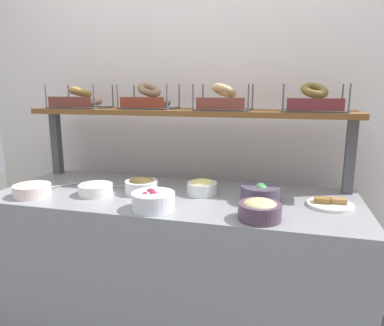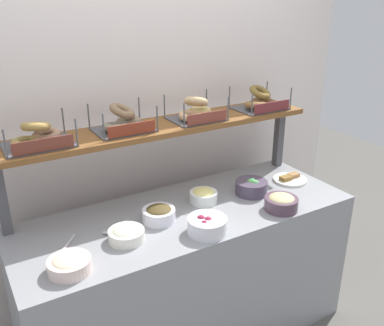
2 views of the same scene
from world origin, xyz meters
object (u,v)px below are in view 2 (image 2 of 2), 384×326
at_px(bowl_scallion_spread, 126,234).
at_px(bagel_basket_plain, 196,112).
at_px(bowl_chocolate_spread, 159,214).
at_px(serving_plate_white, 290,179).
at_px(serving_spoon_near_plate, 65,248).
at_px(bowl_egg_salad, 204,196).
at_px(bagel_basket_cinnamon_raisin, 260,102).
at_px(bagel_basket_poppy, 123,122).
at_px(bowl_veggie_mix, 251,187).
at_px(bowl_hummus, 281,202).
at_px(bagel_basket_everything, 37,137).
at_px(serving_spoon_by_edge, 112,229).
at_px(bowl_beet_salad, 207,225).
at_px(bowl_potato_salad, 69,264).

height_order(bowl_scallion_spread, bagel_basket_plain, bagel_basket_plain).
bearing_deg(bowl_chocolate_spread, serving_plate_white, 1.70).
bearing_deg(serving_spoon_near_plate, bowl_egg_salad, 5.33).
relative_size(bowl_chocolate_spread, bagel_basket_cinnamon_raisin, 0.55).
height_order(bowl_chocolate_spread, bagel_basket_poppy, bagel_basket_poppy).
bearing_deg(bowl_veggie_mix, bowl_hummus, -86.43).
bearing_deg(bagel_basket_everything, bowl_scallion_spread, -51.46).
height_order(bowl_hummus, serving_spoon_near_plate, bowl_hummus).
bearing_deg(bagel_basket_cinnamon_raisin, bowl_egg_salad, -159.78).
relative_size(serving_spoon_by_edge, bagel_basket_poppy, 0.56).
relative_size(serving_plate_white, bagel_basket_cinnamon_raisin, 0.67).
distance_m(bowl_beet_salad, bowl_scallion_spread, 0.40).
bearing_deg(bowl_scallion_spread, serving_plate_white, 5.77).
xyz_separation_m(bagel_basket_everything, bagel_basket_cinnamon_raisin, (1.36, -0.01, 0.00)).
xyz_separation_m(serving_spoon_by_edge, bagel_basket_everything, (-0.26, 0.23, 0.47)).
xyz_separation_m(bowl_beet_salad, bowl_veggie_mix, (0.47, 0.24, 0.00)).
xyz_separation_m(bowl_beet_salad, serving_spoon_near_plate, (-0.65, 0.21, -0.04)).
bearing_deg(bowl_egg_salad, bagel_basket_everything, 166.05).
height_order(bowl_chocolate_spread, bagel_basket_plain, bagel_basket_plain).
bearing_deg(bagel_basket_poppy, bowl_veggie_mix, -21.89).
height_order(serving_spoon_by_edge, bagel_basket_poppy, bagel_basket_poppy).
bearing_deg(bowl_hummus, bowl_chocolate_spread, 159.76).
bearing_deg(bowl_chocolate_spread, bowl_hummus, -20.24).
height_order(bowl_veggie_mix, bowl_egg_salad, bowl_veggie_mix).
bearing_deg(bowl_egg_salad, bowl_scallion_spread, -164.17).
xyz_separation_m(bowl_veggie_mix, bagel_basket_poppy, (-0.68, 0.27, 0.43)).
bearing_deg(bowl_egg_salad, bagel_basket_cinnamon_raisin, 20.22).
relative_size(bowl_egg_salad, bagel_basket_cinnamon_raisin, 0.51).
height_order(bowl_veggie_mix, bowl_potato_salad, bowl_veggie_mix).
xyz_separation_m(bagel_basket_poppy, bagel_basket_cinnamon_raisin, (0.91, -0.02, 0.00)).
bearing_deg(bowl_potato_salad, bowl_veggie_mix, 10.06).
bearing_deg(bagel_basket_plain, bowl_chocolate_spread, -145.73).
height_order(serving_spoon_by_edge, bagel_basket_everything, bagel_basket_everything).
xyz_separation_m(bowl_hummus, bowl_veggie_mix, (-0.02, 0.24, -0.00)).
bearing_deg(bowl_potato_salad, serving_spoon_near_plate, 82.01).
bearing_deg(bowl_chocolate_spread, serving_spoon_by_edge, 171.68).
bearing_deg(serving_spoon_by_edge, bagel_basket_poppy, 52.68).
relative_size(bowl_scallion_spread, serving_plate_white, 0.83).
relative_size(bowl_chocolate_spread, serving_spoon_by_edge, 1.01).
distance_m(serving_spoon_by_edge, bagel_basket_everything, 0.58).
xyz_separation_m(bowl_veggie_mix, serving_spoon_near_plate, (-1.12, -0.02, -0.04)).
bearing_deg(serving_spoon_near_plate, bowl_scallion_spread, -15.11).
distance_m(bowl_veggie_mix, serving_plate_white, 0.33).
height_order(bowl_beet_salad, bagel_basket_everything, bagel_basket_everything).
distance_m(bowl_chocolate_spread, bagel_basket_everything, 0.72).
height_order(bowl_beet_salad, bagel_basket_plain, bagel_basket_plain).
xyz_separation_m(bowl_scallion_spread, serving_spoon_by_edge, (-0.03, 0.13, -0.03)).
height_order(serving_spoon_near_plate, bagel_basket_plain, bagel_basket_plain).
xyz_separation_m(bowl_chocolate_spread, bowl_scallion_spread, (-0.22, -0.09, -0.01)).
bearing_deg(serving_spoon_near_plate, bowl_veggie_mix, 1.20).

